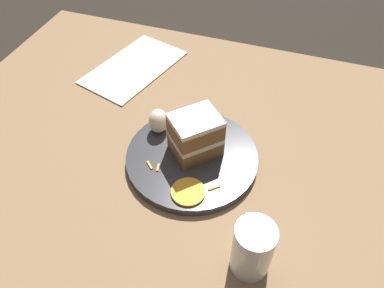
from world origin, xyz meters
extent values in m
plane|color=black|center=(0.00, 0.00, 0.00)|extent=(6.00, 6.00, 0.00)
cube|color=#846647|center=(0.00, 0.00, 0.02)|extent=(1.03, 1.15, 0.04)
cylinder|color=#333338|center=(-0.05, 0.03, 0.05)|extent=(0.27, 0.27, 0.02)
cube|color=brown|center=(-0.07, 0.03, 0.07)|extent=(0.12, 0.12, 0.03)
cube|color=silver|center=(-0.07, 0.03, 0.10)|extent=(0.12, 0.12, 0.01)
cube|color=brown|center=(-0.07, 0.03, 0.12)|extent=(0.12, 0.12, 0.03)
cube|color=silver|center=(-0.07, 0.03, 0.14)|extent=(0.12, 0.12, 0.01)
ellipsoid|color=silver|center=(-0.10, -0.06, 0.08)|extent=(0.04, 0.04, 0.06)
cylinder|color=orange|center=(0.04, 0.05, 0.06)|extent=(0.06, 0.06, 0.01)
cube|color=orange|center=(-0.14, -0.01, 0.06)|extent=(0.02, 0.02, 0.00)
cube|color=orange|center=(0.00, -0.02, 0.06)|extent=(0.02, 0.01, 0.00)
cube|color=orange|center=(0.01, 0.09, 0.06)|extent=(0.02, 0.02, 0.00)
cube|color=orange|center=(0.00, -0.04, 0.06)|extent=(0.02, 0.02, 0.00)
cylinder|color=silver|center=(0.13, 0.19, 0.09)|extent=(0.06, 0.06, 0.11)
cylinder|color=silver|center=(0.13, 0.19, 0.06)|extent=(0.06, 0.06, 0.04)
cube|color=beige|center=(-0.31, -0.22, 0.04)|extent=(0.30, 0.23, 0.00)
camera|label=1|loc=(0.42, 0.19, 0.63)|focal=35.00mm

